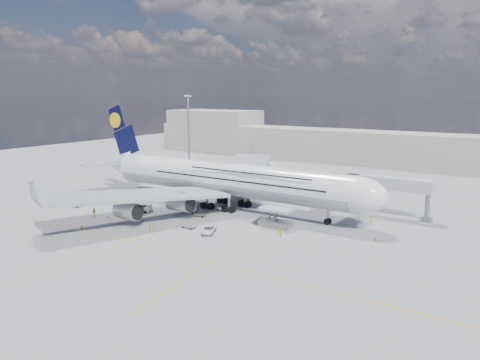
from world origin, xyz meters
The scene contains 31 objects.
ground centered at (0.00, 0.00, 0.00)m, with size 300.00×300.00×0.00m, color gray.
taxi_line_main centered at (0.00, 0.00, 0.01)m, with size 0.25×220.00×0.01m, color #DC9D0B.
taxi_line_cross centered at (0.00, -20.00, 0.01)m, with size 120.00×0.25×0.01m, color #DC9D0B.
taxi_line_diag centered at (14.00, 10.00, 0.01)m, with size 0.25×100.00×0.01m, color #DC9D0B.
airliner centered at (0.26, 10.00, 6.87)m, with size 77.26×79.15×23.71m.
jet_bridge centered at (29.81, 20.94, 6.85)m, with size 18.80×12.10×8.50m.
cargo_loader centered at (16.82, 2.89, 1.25)m, with size 8.53×3.20×3.67m.
light_mast centered at (-40.00, 45.00, 13.21)m, with size 3.00×0.70×25.50m.
terminal centered at (0.00, 95.00, 6.00)m, with size 180.00×16.00×12.00m, color #B2AD9E.
hangar centered at (-70.00, 100.00, 9.00)m, with size 40.00×22.00×18.00m, color #B2AD9E.
dolly_row_a centered at (-12.76, -8.34, 1.04)m, with size 3.42×2.50×1.94m.
dolly_row_b centered at (-12.56, -2.76, 0.89)m, with size 2.77×1.69×1.66m.
dolly_row_c centered at (-3.90, 1.63, 1.11)m, with size 3.47×2.16×2.07m.
dolly_back centered at (-29.99, -8.41, 1.11)m, with size 3.69×3.01×2.06m.
dolly_nose_far centered at (3.54, -7.61, 0.30)m, with size 2.79×1.65×0.39m.
dolly_nose_near centered at (-0.25, 0.56, 0.33)m, with size 3.15×2.05×0.43m.
baggage_tug centered at (-12.61, -3.71, 0.74)m, with size 2.90×1.87×1.67m.
catering_truck_inner centered at (-1.70, 29.92, 1.89)m, with size 6.90×3.09×4.01m.
catering_truck_outer centered at (-11.31, 49.08, 2.08)m, with size 7.66×3.29×4.49m.
service_van centered at (8.77, -8.15, 0.68)m, with size 2.25×4.89×1.36m, color silver.
crew_nose centered at (32.19, 15.04, 0.89)m, with size 0.65×0.42×1.77m, color #A9DD17.
crew_loader centered at (21.19, -2.97, 0.96)m, with size 0.94×0.73×1.93m, color #CEE317.
crew_wing centered at (-19.20, -11.81, 0.98)m, with size 1.15×0.48×1.96m, color #A8DA16.
crew_van centered at (14.93, 4.31, 0.83)m, with size 0.81×0.52×1.65m, color #C9EB18.
crew_tug centered at (-1.08, -13.49, 0.86)m, with size 1.11×0.64×1.71m, color #A0DF17.
cone_nose centered at (36.32, 4.87, 0.26)m, with size 0.43×0.43×0.55m.
cone_wing_left_inner centered at (-9.31, 17.31, 0.25)m, with size 0.40×0.40×0.51m.
cone_wing_left_outer centered at (-10.85, 42.25, 0.29)m, with size 0.48×0.48×0.61m.
cone_wing_right_inner centered at (-15.67, -11.21, 0.26)m, with size 0.43×0.43×0.54m.
cone_wing_right_outer centered at (-14.18, -19.00, 0.30)m, with size 0.49×0.49×0.63m.
cone_tail centered at (-34.19, 2.57, 0.28)m, with size 0.46×0.46×0.58m.
Camera 1 is at (60.51, -75.35, 26.12)m, focal length 35.00 mm.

